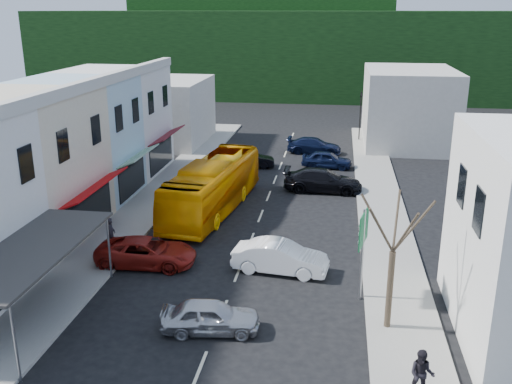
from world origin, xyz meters
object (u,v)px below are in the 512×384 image
object	(u,v)px
car_silver	(210,316)
car_red	(147,252)
pedestrian_left	(111,236)
pedestrian_right	(422,375)
bus	(213,187)
car_white	(280,258)
traffic_signal	(360,117)
street_tree	(393,252)
direction_sign	(362,255)

from	to	relation	value
car_silver	car_red	world-z (taller)	same
pedestrian_left	pedestrian_right	xyz separation A→B (m)	(14.49, -9.82, 0.00)
bus	car_white	size ratio (longest dim) A/B	2.64
bus	pedestrian_right	world-z (taller)	bus
traffic_signal	street_tree	bearing A→B (deg)	70.08
pedestrian_right	direction_sign	size ratio (longest dim) A/B	0.40
car_red	traffic_signal	distance (m)	32.31
traffic_signal	pedestrian_left	bearing A→B (deg)	44.86
pedestrian_right	car_red	bearing A→B (deg)	158.62
bus	pedestrian_left	size ratio (longest dim) A/B	6.82
car_white	street_tree	bearing A→B (deg)	-127.01
bus	car_white	distance (m)	9.73
direction_sign	street_tree	size ratio (longest dim) A/B	0.62
pedestrian_left	direction_sign	size ratio (longest dim) A/B	0.40
bus	car_red	bearing A→B (deg)	-93.38
car_silver	direction_sign	distance (m)	7.08
car_silver	car_red	xyz separation A→B (m)	(-4.52, 5.62, 0.00)
car_white	direction_sign	size ratio (longest dim) A/B	1.04
bus	car_silver	bearing A→B (deg)	-70.93
car_silver	pedestrian_left	world-z (taller)	pedestrian_left
car_red	pedestrian_right	distance (m)	15.06
pedestrian_left	traffic_signal	xyz separation A→B (m)	(13.53, 29.19, 1.38)
pedestrian_left	street_tree	distance (m)	15.00
bus	traffic_signal	xyz separation A→B (m)	(9.71, 21.83, 0.83)
car_white	car_red	size ratio (longest dim) A/B	0.96
direction_sign	car_red	bearing A→B (deg)	-178.57
car_red	pedestrian_left	distance (m)	2.50
traffic_signal	car_silver	bearing A→B (deg)	59.04
car_white	pedestrian_right	xyz separation A→B (m)	(5.53, -8.95, 0.30)
car_silver	street_tree	xyz separation A→B (m)	(6.98, 1.17, 2.69)
direction_sign	street_tree	bearing A→B (deg)	-54.33
pedestrian_right	street_tree	world-z (taller)	street_tree
car_white	car_red	xyz separation A→B (m)	(-6.70, -0.18, 0.00)
bus	pedestrian_left	bearing A→B (deg)	-110.25
car_white	car_red	world-z (taller)	same
car_silver	pedestrian_right	bearing A→B (deg)	-119.63
street_tree	car_white	bearing A→B (deg)	135.99
direction_sign	car_white	bearing A→B (deg)	161.85
car_silver	pedestrian_right	xyz separation A→B (m)	(7.72, -3.15, 0.30)
car_silver	direction_sign	xyz separation A→B (m)	(5.96, 3.55, 1.41)
traffic_signal	car_red	bearing A→B (deg)	49.27
car_white	direction_sign	distance (m)	4.62
bus	car_white	world-z (taller)	bus
street_tree	pedestrian_left	bearing A→B (deg)	158.22
car_silver	traffic_signal	distance (m)	36.53
traffic_signal	pedestrian_right	bearing A→B (deg)	71.13
bus	street_tree	xyz separation A→B (m)	(9.93, -12.85, 1.84)
car_red	street_tree	distance (m)	12.62
car_red	street_tree	bearing A→B (deg)	-113.09
car_red	traffic_signal	bearing A→B (deg)	-22.38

